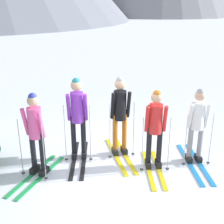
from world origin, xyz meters
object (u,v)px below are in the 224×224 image
at_px(skier_in_red, 155,125).
at_px(skier_in_white, 197,124).
at_px(skier_in_purple, 78,114).
at_px(skier_in_black, 120,111).
at_px(skier_in_pink, 35,131).

height_order(skier_in_red, skier_in_white, skier_in_red).
distance_m(skier_in_purple, skier_in_white, 2.56).
xyz_separation_m(skier_in_purple, skier_in_black, (0.93, -0.12, -0.02)).
distance_m(skier_in_black, skier_in_red, 0.93).
xyz_separation_m(skier_in_pink, skier_in_red, (2.35, -0.48, 0.01)).
relative_size(skier_in_red, skier_in_white, 0.96).
height_order(skier_in_purple, skier_in_white, skier_in_purple).
bearing_deg(skier_in_pink, skier_in_white, -9.52).
distance_m(skier_in_pink, skier_in_black, 1.89).
relative_size(skier_in_pink, skier_in_black, 0.95).
xyz_separation_m(skier_in_purple, skier_in_white, (2.36, -0.98, -0.16)).
xyz_separation_m(skier_in_black, skier_in_white, (1.44, -0.86, -0.14)).
bearing_deg(skier_in_pink, skier_in_black, 9.32).
relative_size(skier_in_pink, skier_in_purple, 0.94).
relative_size(skier_in_black, skier_in_white, 1.03).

